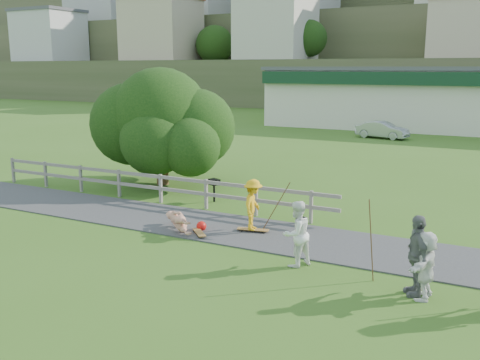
% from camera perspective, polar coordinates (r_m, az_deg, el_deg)
% --- Properties ---
extents(ground, '(260.00, 260.00, 0.00)m').
position_cam_1_polar(ground, '(15.77, -3.53, -6.72)').
color(ground, '#39621C').
rests_on(ground, ground).
extents(path, '(34.00, 3.00, 0.04)m').
position_cam_1_polar(path, '(17.00, -0.93, -5.23)').
color(path, '#313134').
rests_on(path, ground).
extents(fence, '(15.05, 0.10, 1.10)m').
position_cam_1_polar(fence, '(20.73, -9.86, -0.26)').
color(fence, slate).
rests_on(fence, ground).
extents(strip_mall, '(32.50, 10.75, 5.10)m').
position_cam_1_polar(strip_mall, '(47.95, 23.09, 8.04)').
color(strip_mall, silver).
rests_on(strip_mall, ground).
extents(hillside, '(220.00, 67.00, 47.50)m').
position_cam_1_polar(hillside, '(104.82, 23.98, 16.07)').
color(hillside, '#424D2D').
rests_on(hillside, ground).
extents(skater_rider, '(0.78, 1.12, 1.59)m').
position_cam_1_polar(skater_rider, '(16.47, 1.40, -3.00)').
color(skater_rider, gold).
rests_on(skater_rider, ground).
extents(skater_fallen, '(1.44, 1.63, 0.64)m').
position_cam_1_polar(skater_fallen, '(16.85, -6.52, -4.40)').
color(skater_fallen, tan).
rests_on(skater_fallen, ground).
extents(spectator_a, '(0.96, 1.04, 1.72)m').
position_cam_1_polar(spectator_a, '(13.81, 6.05, -5.72)').
color(spectator_a, white).
rests_on(spectator_a, ground).
extents(spectator_b, '(0.88, 1.18, 1.86)m').
position_cam_1_polar(spectator_b, '(12.65, 18.33, -7.63)').
color(spectator_b, slate).
rests_on(spectator_b, ground).
extents(spectator_d, '(0.53, 1.46, 1.55)m').
position_cam_1_polar(spectator_d, '(12.58, 19.18, -8.56)').
color(spectator_d, white).
rests_on(spectator_d, ground).
extents(car_silver, '(3.91, 1.97, 1.23)m').
position_cam_1_polar(car_silver, '(40.09, 14.94, 5.19)').
color(car_silver, '#A5A8AD').
rests_on(car_silver, ground).
extents(tree, '(6.84, 6.84, 3.92)m').
position_cam_1_polar(tree, '(23.43, -8.37, 4.26)').
color(tree, black).
rests_on(tree, ground).
extents(bbq, '(0.50, 0.45, 0.89)m').
position_cam_1_polar(bbq, '(20.35, -2.78, -1.13)').
color(bbq, black).
rests_on(bbq, ground).
extents(longboard_rider, '(1.02, 0.44, 0.11)m').
position_cam_1_polar(longboard_rider, '(16.67, 1.39, -5.46)').
color(longboard_rider, brown).
rests_on(longboard_rider, ground).
extents(longboard_fallen, '(0.81, 0.80, 0.10)m').
position_cam_1_polar(longboard_fallen, '(16.43, -4.36, -5.77)').
color(longboard_fallen, brown).
rests_on(longboard_fallen, ground).
extents(helmet, '(0.32, 0.32, 0.32)m').
position_cam_1_polar(helmet, '(16.87, -4.14, -4.91)').
color(helmet, red).
rests_on(helmet, ground).
extents(pole_rider, '(0.03, 0.03, 1.87)m').
position_cam_1_polar(pole_rider, '(16.54, 3.88, -2.45)').
color(pole_rider, brown).
rests_on(pole_rider, ground).
extents(pole_spec_left, '(0.03, 0.03, 2.01)m').
position_cam_1_polar(pole_spec_left, '(13.14, 13.82, -6.28)').
color(pole_spec_left, brown).
rests_on(pole_spec_left, ground).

